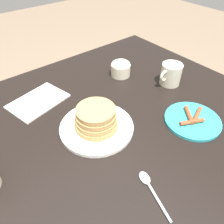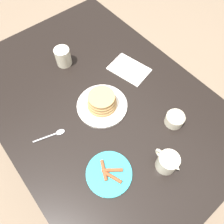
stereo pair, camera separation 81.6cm
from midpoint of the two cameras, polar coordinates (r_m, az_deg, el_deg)
ground_plane at (r=1.50m, az=8.14°, el=-16.62°), size 8.00×8.00×0.00m
dining_table at (r=0.90m, az=13.13°, el=-7.12°), size 1.34×0.93×0.75m
pancake_plate at (r=0.76m, az=17.22°, el=-5.65°), size 0.24×0.24×0.08m
side_plate_bacon at (r=0.73m, az=23.88°, el=-29.55°), size 0.18×0.18×0.02m
coffee_mug at (r=0.86m, az=1.21°, el=11.54°), size 0.11×0.08×0.10m
creamer_pitcher at (r=0.81m, az=40.66°, el=-22.79°), size 0.12×0.08×0.10m
sugar_bowl at (r=0.88m, az=39.04°, el=-9.50°), size 0.08×0.08×0.08m
napkin at (r=0.94m, az=22.74°, el=6.51°), size 0.22×0.18×0.01m
spoon at (r=0.71m, az=1.55°, el=-17.71°), size 0.06×0.14×0.01m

